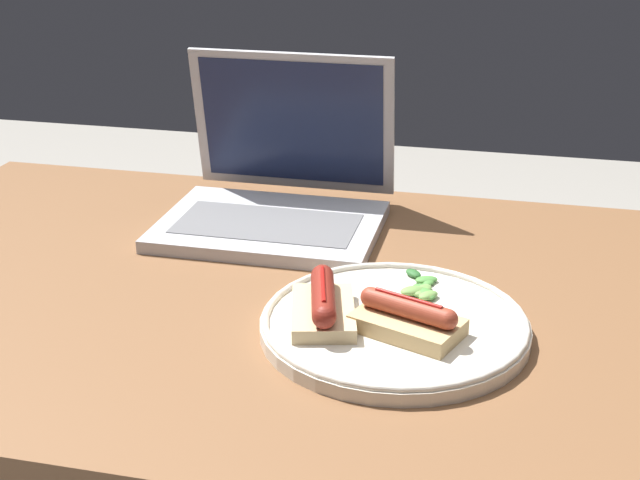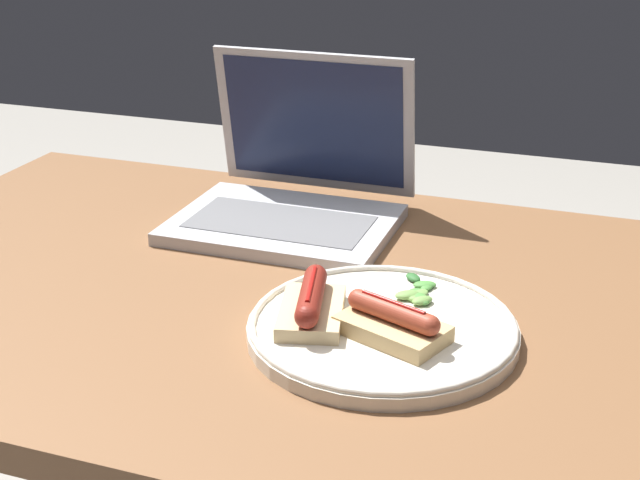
% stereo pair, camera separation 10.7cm
% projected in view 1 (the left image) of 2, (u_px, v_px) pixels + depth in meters
% --- Properties ---
extents(desk, '(1.28, 0.76, 0.72)m').
position_uv_depth(desk, '(317.00, 360.00, 1.11)').
color(desk, brown).
rests_on(desk, ground_plane).
extents(laptop, '(0.30, 0.27, 0.23)m').
position_uv_depth(laptop, '(277.00, 195.00, 1.26)').
color(laptop, '#B7B7BC').
rests_on(laptop, desk).
extents(plate, '(0.30, 0.30, 0.02)m').
position_uv_depth(plate, '(394.00, 324.00, 0.97)').
color(plate, silver).
rests_on(plate, desk).
extents(sausage_toast_left, '(0.13, 0.10, 0.04)m').
position_uv_depth(sausage_toast_left, '(408.00, 319.00, 0.94)').
color(sausage_toast_left, tan).
rests_on(sausage_toast_left, plate).
extents(sausage_toast_middle, '(0.09, 0.13, 0.04)m').
position_uv_depth(sausage_toast_middle, '(323.00, 305.00, 0.97)').
color(sausage_toast_middle, '#D6B784').
rests_on(sausage_toast_middle, plate).
extents(salad_pile, '(0.05, 0.09, 0.01)m').
position_uv_depth(salad_pile, '(422.00, 288.00, 1.04)').
color(salad_pile, '#709E4C').
rests_on(salad_pile, plate).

